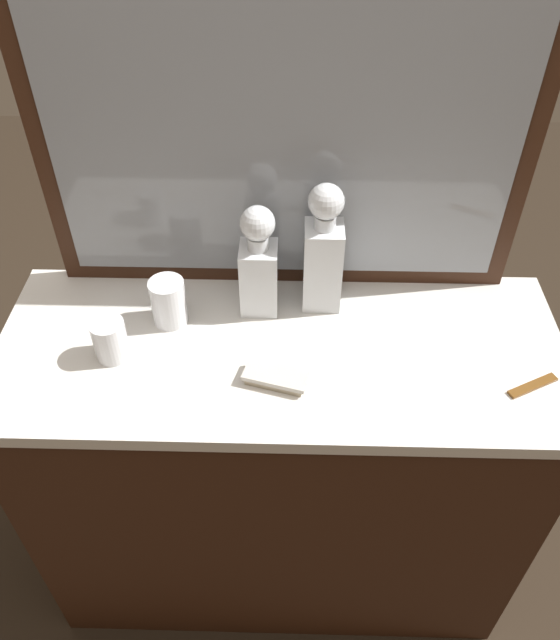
{
  "coord_description": "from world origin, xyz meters",
  "views": [
    {
      "loc": [
        0.02,
        -0.95,
        1.89
      ],
      "look_at": [
        0.0,
        0.0,
        1.0
      ],
      "focal_mm": 35.52,
      "sensor_mm": 36.0,
      "label": 1
    }
  ],
  "objects_px": {
    "crystal_tumbler_left": "(169,303)",
    "crystal_decanter_center": "(323,259)",
    "tortoiseshell_comb": "(533,386)",
    "crystal_decanter_far_right": "(259,270)",
    "crystal_tumbler_front": "(111,341)",
    "silver_brush_rear": "(276,378)"
  },
  "relations": [
    {
      "from": "crystal_tumbler_front",
      "to": "tortoiseshell_comb",
      "type": "bearing_deg",
      "value": -4.34
    },
    {
      "from": "crystal_decanter_center",
      "to": "silver_brush_rear",
      "type": "xyz_separation_m",
      "value": [
        -0.09,
        -0.25,
        -0.11
      ]
    },
    {
      "from": "crystal_decanter_center",
      "to": "silver_brush_rear",
      "type": "relative_size",
      "value": 2.18
    },
    {
      "from": "crystal_decanter_far_right",
      "to": "crystal_tumbler_left",
      "type": "relative_size",
      "value": 2.45
    },
    {
      "from": "crystal_tumbler_front",
      "to": "crystal_decanter_far_right",
      "type": "bearing_deg",
      "value": 28.33
    },
    {
      "from": "crystal_tumbler_front",
      "to": "tortoiseshell_comb",
      "type": "distance_m",
      "value": 0.86
    },
    {
      "from": "crystal_tumbler_left",
      "to": "tortoiseshell_comb",
      "type": "relative_size",
      "value": 0.97
    },
    {
      "from": "crystal_tumbler_front",
      "to": "tortoiseshell_comb",
      "type": "height_order",
      "value": "crystal_tumbler_front"
    },
    {
      "from": "silver_brush_rear",
      "to": "crystal_tumbler_front",
      "type": "bearing_deg",
      "value": 169.26
    },
    {
      "from": "crystal_tumbler_left",
      "to": "tortoiseshell_comb",
      "type": "height_order",
      "value": "crystal_tumbler_left"
    },
    {
      "from": "tortoiseshell_comb",
      "to": "crystal_tumbler_front",
      "type": "bearing_deg",
      "value": 175.66
    },
    {
      "from": "crystal_tumbler_left",
      "to": "crystal_tumbler_front",
      "type": "xyz_separation_m",
      "value": [
        -0.1,
        -0.11,
        -0.01
      ]
    },
    {
      "from": "crystal_decanter_far_right",
      "to": "crystal_tumbler_front",
      "type": "distance_m",
      "value": 0.35
    },
    {
      "from": "crystal_decanter_center",
      "to": "tortoiseshell_comb",
      "type": "relative_size",
      "value": 2.75
    },
    {
      "from": "crystal_decanter_far_right",
      "to": "crystal_tumbler_left",
      "type": "bearing_deg",
      "value": -165.54
    },
    {
      "from": "silver_brush_rear",
      "to": "tortoiseshell_comb",
      "type": "bearing_deg",
      "value": -0.01
    },
    {
      "from": "crystal_decanter_far_right",
      "to": "silver_brush_rear",
      "type": "relative_size",
      "value": 1.88
    },
    {
      "from": "crystal_tumbler_left",
      "to": "crystal_decanter_center",
      "type": "bearing_deg",
      "value": 12.09
    },
    {
      "from": "crystal_tumbler_left",
      "to": "tortoiseshell_comb",
      "type": "distance_m",
      "value": 0.78
    },
    {
      "from": "crystal_tumbler_front",
      "to": "silver_brush_rear",
      "type": "xyz_separation_m",
      "value": [
        0.34,
        -0.07,
        -0.03
      ]
    },
    {
      "from": "crystal_decanter_center",
      "to": "crystal_decanter_far_right",
      "type": "bearing_deg",
      "value": -171.32
    },
    {
      "from": "tortoiseshell_comb",
      "to": "crystal_decanter_far_right",
      "type": "bearing_deg",
      "value": 157.91
    }
  ]
}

